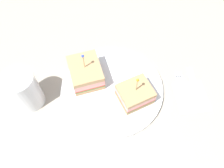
# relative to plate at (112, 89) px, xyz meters

# --- Properties ---
(ground_plane) EXTENTS (1.14, 1.14, 0.02)m
(ground_plane) POSITION_rel_plate_xyz_m (0.00, 0.00, -0.02)
(ground_plane) COLOR #9E9384
(plate) EXTENTS (0.28, 0.28, 0.01)m
(plate) POSITION_rel_plate_xyz_m (0.00, 0.00, 0.00)
(plate) COLOR white
(plate) RESTS_ON ground_plane
(sandwich_half_front) EXTENTS (0.11, 0.11, 0.10)m
(sandwich_half_front) POSITION_rel_plate_xyz_m (0.07, -0.01, 0.03)
(sandwich_half_front) COLOR tan
(sandwich_half_front) RESTS_ON plate
(sandwich_half_back) EXTENTS (0.12, 0.13, 0.10)m
(sandwich_half_back) POSITION_rel_plate_xyz_m (-0.08, 0.00, 0.03)
(sandwich_half_back) COLOR tan
(sandwich_half_back) RESTS_ON plate
(drink_glass) EXTENTS (0.07, 0.07, 0.11)m
(drink_glass) POSITION_rel_plate_xyz_m (-0.19, -0.11, 0.05)
(drink_glass) COLOR beige
(drink_glass) RESTS_ON ground_plane
(napkin) EXTENTS (0.12, 0.12, 0.00)m
(napkin) POSITION_rel_plate_xyz_m (0.20, 0.07, -0.01)
(napkin) COLOR beige
(napkin) RESTS_ON ground_plane
(fork) EXTENTS (0.06, 0.11, 0.00)m
(fork) POSITION_rel_plate_xyz_m (0.17, 0.09, -0.01)
(fork) COLOR silver
(fork) RESTS_ON ground_plane
(knife) EXTENTS (0.07, 0.12, 0.00)m
(knife) POSITION_rel_plate_xyz_m (0.20, 0.11, -0.01)
(knife) COLOR silver
(knife) RESTS_ON ground_plane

